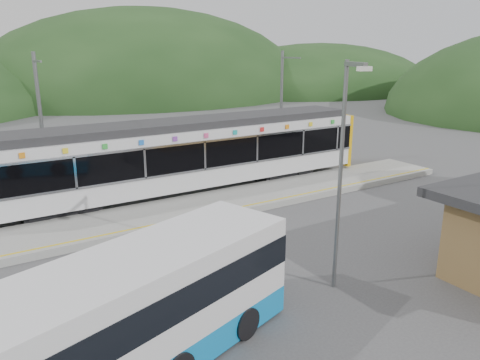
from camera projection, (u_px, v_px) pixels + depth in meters
ground at (269, 226)px, 19.43m from camera, size 120.00×120.00×0.00m
hills at (303, 177)px, 26.91m from camera, size 146.00×149.00×26.00m
platform at (228, 202)px, 22.08m from camera, size 26.00×3.20×0.30m
yellow_line at (243, 206)px, 20.98m from camera, size 26.00×0.10×0.01m
train at (182, 154)px, 23.23m from camera, size 20.44×3.01×3.74m
catenary_mast_west at (42, 126)px, 21.84m from camera, size 0.18×1.80×7.00m
catenary_mast_east at (282, 107)px, 29.00m from camera, size 0.18×1.80×7.00m
bus at (96, 338)px, 9.68m from camera, size 10.54×5.43×2.81m
lamp_post at (344, 160)px, 13.34m from camera, size 0.49×1.23×6.86m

